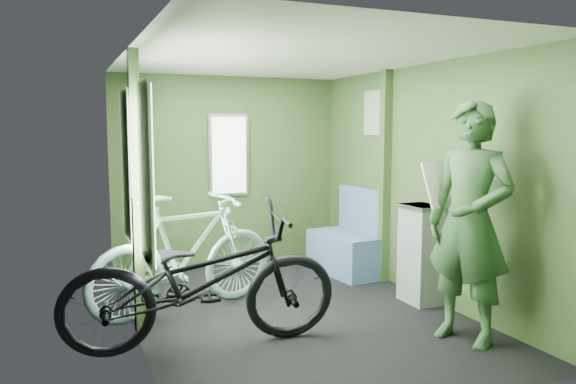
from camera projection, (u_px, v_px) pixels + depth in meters
name	position (u px, v px, depth m)	size (l,w,h in m)	color
room	(287.00, 156.00, 5.02)	(4.00, 4.02, 2.31)	black
bicycle_black	(203.00, 350.00, 4.27)	(0.73, 2.10, 1.10)	black
bicycle_mint	(187.00, 313.00, 5.12)	(0.53, 1.86, 1.12)	#82B8A4
passenger	(470.00, 223.00, 4.35)	(0.68, 0.81, 1.90)	#30562F
waste_box	(421.00, 254.00, 5.40)	(0.28, 0.39, 0.95)	gray
bench_seat	(349.00, 248.00, 6.50)	(0.63, 1.00, 0.99)	#314867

